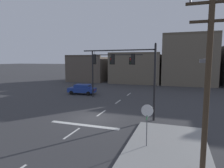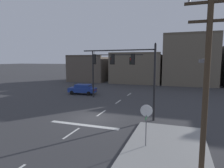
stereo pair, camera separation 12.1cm
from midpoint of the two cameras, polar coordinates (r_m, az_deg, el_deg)
The scene contains 10 objects.
ground_plane at distance 19.23m, azimuth -5.23°, elevation -9.90°, with size 400.00×400.00×0.00m, color #353538.
sidewalk_near_corner at distance 13.90m, azimuth 15.77°, elevation -16.67°, with size 5.00×8.00×0.15m, color gray.
stop_bar_paint at distance 17.52m, azimuth -7.99°, elevation -11.65°, with size 6.40×0.50×0.01m, color silver.
lane_centreline at distance 21.00m, azimuth -2.96°, elevation -8.40°, with size 0.16×26.40×0.01m.
signal_mast_near_side at distance 18.86m, azimuth 5.32°, elevation 4.97°, with size 7.56×1.01×7.09m.
signal_mast_far_side at distance 28.68m, azimuth -1.40°, elevation 5.16°, with size 7.41×0.73×6.90m.
stop_sign at distance 12.67m, azimuth 10.16°, elevation -8.91°, with size 0.76×0.64×2.83m.
car_lot_nearside at distance 32.34m, azimuth -8.39°, elevation -1.43°, with size 4.55×2.15×1.61m.
utility_pole at distance 10.13m, azimuth 25.85°, elevation 1.42°, with size 2.20×2.65×8.69m.
building_row at distance 49.39m, azimuth 23.77°, elevation 5.15°, with size 56.06×13.40×11.10m.
Camera 2 is at (7.70, -16.71, 5.62)m, focal length 31.65 mm.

